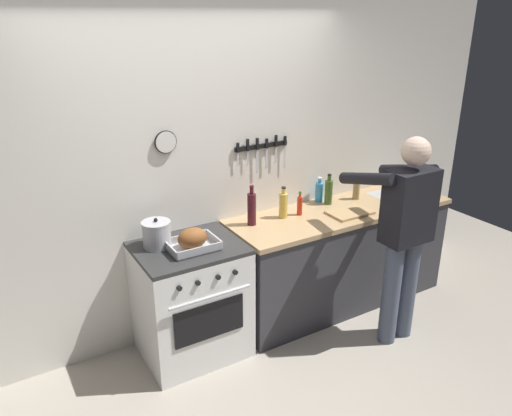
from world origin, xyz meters
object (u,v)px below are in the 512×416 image
(bottle_cooking_oil, at_px, (283,205))
(bottle_olive_oil, at_px, (329,192))
(roasting_pan, at_px, (192,240))
(stock_pot, at_px, (157,234))
(bottle_wine_red, at_px, (252,208))
(cutting_board, at_px, (350,212))
(bottle_dish_soap, at_px, (319,192))
(bottle_hot_sauce, at_px, (300,205))
(stove, at_px, (191,300))
(person_cook, at_px, (404,229))
(bottle_vinegar, at_px, (356,189))

(bottle_cooking_oil, relative_size, bottle_olive_oil, 0.97)
(roasting_pan, xyz_separation_m, bottle_olive_oil, (1.39, 0.21, 0.05))
(stock_pot, distance_m, bottle_wine_red, 0.78)
(cutting_board, xyz_separation_m, bottle_wine_red, (-0.82, 0.22, 0.13))
(stock_pot, xyz_separation_m, bottle_dish_soap, (1.55, 0.13, -0.00))
(bottle_cooking_oil, xyz_separation_m, bottle_hot_sauce, (0.15, -0.02, -0.03))
(stove, bearing_deg, cutting_board, -4.67)
(bottle_cooking_oil, xyz_separation_m, bottle_olive_oil, (0.51, 0.06, 0.00))
(person_cook, xyz_separation_m, bottle_hot_sauce, (-0.44, 0.74, 0.03))
(stove, relative_size, cutting_board, 2.50)
(person_cook, bearing_deg, stove, 68.70)
(person_cook, relative_size, bottle_olive_oil, 6.08)
(person_cook, distance_m, bottle_wine_red, 1.17)
(stove, xyz_separation_m, bottle_cooking_oil, (0.89, 0.10, 0.56))
(bottle_olive_oil, distance_m, bottle_hot_sauce, 0.37)
(stock_pot, bearing_deg, stove, -31.52)
(stove, bearing_deg, roasting_pan, -77.59)
(bottle_dish_soap, bearing_deg, bottle_vinegar, -19.54)
(roasting_pan, bearing_deg, bottle_cooking_oil, 10.21)
(stove, distance_m, bottle_olive_oil, 1.52)
(stove, height_order, bottle_vinegar, bottle_vinegar)
(person_cook, height_order, cutting_board, person_cook)
(stock_pot, relative_size, bottle_vinegar, 0.99)
(cutting_board, bearing_deg, bottle_olive_oil, 92.52)
(person_cook, distance_m, bottle_cooking_oil, 0.96)
(bottle_cooking_oil, distance_m, bottle_dish_soap, 0.50)
(stove, relative_size, roasting_pan, 2.56)
(person_cook, bearing_deg, bottle_hot_sauce, 33.49)
(bottle_olive_oil, xyz_separation_m, bottle_vinegar, (0.29, -0.03, -0.02))
(bottle_hot_sauce, bearing_deg, bottle_dish_soap, 26.66)
(stove, xyz_separation_m, bottle_dish_soap, (1.37, 0.25, 0.54))
(cutting_board, relative_size, bottle_hot_sauce, 1.77)
(bottle_dish_soap, bearing_deg, person_cook, -82.95)
(bottle_olive_oil, height_order, bottle_dish_soap, bottle_olive_oil)
(bottle_olive_oil, relative_size, bottle_hot_sauce, 1.34)
(person_cook, bearing_deg, stock_pot, 67.79)
(roasting_pan, bearing_deg, person_cook, -22.26)
(stove, distance_m, bottle_wine_red, 0.84)
(stove, relative_size, bottle_dish_soap, 4.00)
(roasting_pan, xyz_separation_m, cutting_board, (1.40, -0.06, -0.06))
(bottle_wine_red, bearing_deg, stove, -169.66)
(bottle_vinegar, bearing_deg, stock_pot, -179.56)
(stock_pot, xyz_separation_m, bottle_vinegar, (1.88, 0.01, -0.00))
(roasting_pan, height_order, bottle_dish_soap, bottle_dish_soap)
(bottle_cooking_oil, bearing_deg, bottle_wine_red, 178.86)
(stove, relative_size, bottle_cooking_oil, 3.40)
(stock_pot, height_order, bottle_cooking_oil, bottle_cooking_oil)
(stock_pot, height_order, bottle_dish_soap, bottle_dish_soap)
(cutting_board, bearing_deg, roasting_pan, 177.54)
(stove, xyz_separation_m, roasting_pan, (0.01, -0.06, 0.52))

